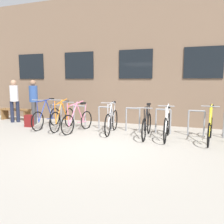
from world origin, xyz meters
TOP-DOWN VIEW (x-y plane):
  - ground_plane at (0.00, 0.00)m, footprint 42.00×42.00m
  - storefront_building at (-0.00, 5.91)m, footprint 28.00×5.46m
  - bike_rack at (0.25, 1.90)m, footprint 6.51×0.05m
  - bicycle_orange at (-2.13, 1.37)m, footprint 0.44×1.76m
  - bicycle_pink at (-1.47, 1.22)m, footprint 0.44×1.67m
  - bicycle_white at (1.44, 1.25)m, footprint 0.44×1.76m
  - bicycle_silver at (-0.34, 1.42)m, footprint 0.44×1.70m
  - bicycle_yellow at (2.61, 1.29)m, footprint 0.44×1.74m
  - bicycle_black at (0.84, 1.26)m, footprint 0.44×1.70m
  - bicycle_blue at (-2.82, 1.41)m, footprint 0.44×1.74m
  - wooden_bench at (-5.08, 2.38)m, footprint 1.51×0.40m
  - person_by_bench at (-4.70, 1.93)m, footprint 0.32×0.32m
  - person_browsing at (-3.71, 1.87)m, footprint 0.32×0.34m
  - backpack at (-3.54, 1.34)m, footprint 0.30×0.22m

SIDE VIEW (x-z plane):
  - ground_plane at x=0.00m, z-range 0.00..0.00m
  - backpack at x=-3.54m, z-range 0.00..0.44m
  - wooden_bench at x=-5.08m, z-range 0.11..0.58m
  - bicycle_pink at x=-1.47m, z-range -0.16..0.90m
  - bicycle_black at x=0.84m, z-range -0.13..0.88m
  - bicycle_yellow at x=2.61m, z-range -0.16..0.91m
  - bicycle_blue at x=-2.82m, z-range -0.15..0.92m
  - bicycle_white at x=1.44m, z-range -0.13..0.91m
  - bicycle_orange at x=-2.13m, z-range -0.16..0.94m
  - bicycle_silver at x=-0.34m, z-range -0.14..0.92m
  - bike_rack at x=0.25m, z-range 0.08..0.88m
  - person_by_bench at x=-4.70m, z-range 0.13..1.85m
  - person_browsing at x=-3.71m, z-range 0.13..1.85m
  - storefront_building at x=0.00m, z-range 0.00..5.02m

